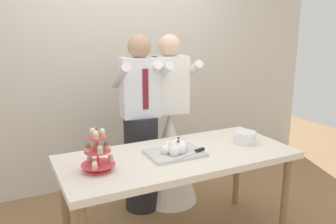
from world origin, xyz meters
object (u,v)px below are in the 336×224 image
at_px(dessert_table, 178,163).
at_px(person_bride, 169,145).
at_px(plate_stack, 245,137).
at_px(person_groom, 141,134).
at_px(cupcake_stand, 98,154).
at_px(main_cake_tray, 175,150).

relative_size(dessert_table, person_bride, 1.08).
bearing_deg(plate_stack, person_groom, 133.40).
bearing_deg(cupcake_stand, person_groom, 50.05).
bearing_deg(person_groom, main_cake_tray, -89.04).
height_order(cupcake_stand, plate_stack, cupcake_stand).
height_order(dessert_table, main_cake_tray, main_cake_tray).
bearing_deg(main_cake_tray, person_groom, 90.96).
bearing_deg(person_groom, cupcake_stand, -129.95).
distance_m(dessert_table, cupcake_stand, 0.66).
bearing_deg(dessert_table, main_cake_tray, -174.31).
height_order(plate_stack, person_groom, person_groom).
bearing_deg(cupcake_stand, plate_stack, 0.75).
distance_m(cupcake_stand, person_bride, 1.20).
bearing_deg(main_cake_tray, cupcake_stand, -176.87).
height_order(dessert_table, plate_stack, plate_stack).
xyz_separation_m(dessert_table, cupcake_stand, (-0.63, -0.04, 0.19)).
distance_m(main_cake_tray, person_bride, 0.79).
height_order(dessert_table, cupcake_stand, cupcake_stand).
height_order(main_cake_tray, person_groom, person_groom).
relative_size(cupcake_stand, person_bride, 0.18).
bearing_deg(dessert_table, cupcake_stand, -176.76).
xyz_separation_m(cupcake_stand, plate_stack, (1.25, 0.02, -0.07)).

